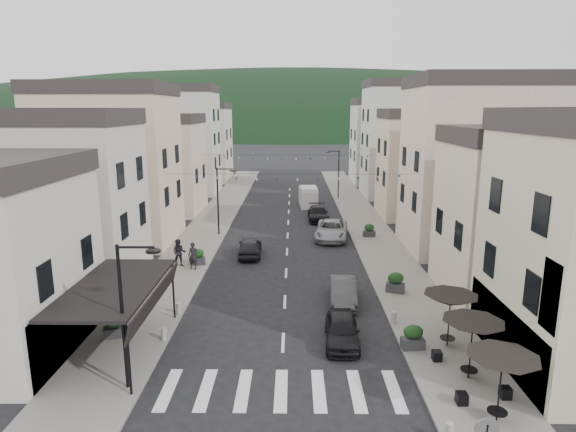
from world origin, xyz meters
The scene contains 27 objects.
ground centered at (0.00, 0.00, 0.00)m, with size 700.00×700.00×0.00m, color black.
sidewalk_left centered at (-7.50, 32.00, 0.06)m, with size 4.00×76.00×0.12m, color slate.
sidewalk_right centered at (7.50, 32.00, 0.06)m, with size 4.00×76.00×0.12m, color slate.
hill_backdrop centered at (0.00, 300.00, 0.00)m, with size 640.00×360.00×70.00m, color black.
boutique_awning centered at (-7.25, 5.00, 3.11)m, with size 3.77×7.50×3.28m.
buildings_row_left centered at (-14.50, 37.75, 6.12)m, with size 10.20×54.16×14.00m.
buildings_row_right centered at (14.50, 36.59, 6.32)m, with size 10.20×54.16×14.50m.
cafe_terrace centered at (7.70, 2.80, 2.36)m, with size 2.50×8.10×2.53m.
streetlamp_left_near centered at (-5.82, 2.00, 3.70)m, with size 1.70×0.56×6.00m.
streetlamp_left_far centered at (-5.82, 26.00, 3.70)m, with size 1.70×0.56×6.00m.
streetlamp_right_far centered at (5.82, 44.00, 3.70)m, with size 1.70×0.56×6.00m.
bollards centered at (0.00, 5.50, 0.42)m, with size 11.66×10.26×0.60m.
bunting_near centered at (0.00, 22.00, 5.65)m, with size 19.00×0.28×0.62m.
bunting_far centered at (0.00, 38.00, 5.65)m, with size 19.00×0.28×0.62m.
parked_car_a centered at (2.80, 6.00, 0.67)m, with size 1.59×3.95×1.35m, color black.
parked_car_b centered at (3.36, 10.92, 0.68)m, with size 1.44×4.14×1.36m, color #38383B.
parked_car_c centered at (3.78, 24.97, 0.79)m, with size 2.63×5.70×1.58m, color #93959B.
parked_car_d centered at (2.99, 31.97, 0.70)m, with size 1.97×4.84×1.41m, color black.
parked_car_e centered at (-2.80, 19.90, 0.72)m, with size 1.69×4.20×1.43m, color black.
delivery_van centered at (2.21, 39.37, 1.12)m, with size 2.13×4.86×2.28m.
pedestrian_a centered at (-6.41, 16.42, 1.06)m, with size 0.69×0.45×1.89m, color black.
pedestrian_b centered at (-7.53, 17.09, 1.09)m, with size 0.95×0.74×1.95m, color black.
planter_la centered at (-8.19, 6.27, 0.66)m, with size 1.11×0.79×1.11m.
planter_lb centered at (-6.29, 17.44, 0.68)m, with size 1.13×0.77×1.16m.
planter_ra centered at (6.00, 5.27, 0.68)m, with size 1.08×0.67×1.15m.
planter_rb centered at (6.66, 12.32, 0.72)m, with size 1.23×0.92×1.23m.
planter_rc centered at (7.07, 25.29, 0.66)m, with size 1.07×0.69×1.12m.
Camera 1 is at (0.46, -15.15, 10.92)m, focal length 30.00 mm.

